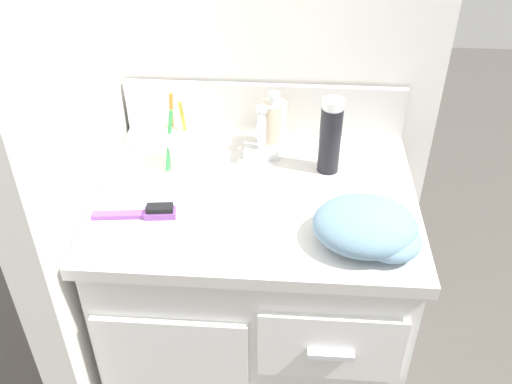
{
  "coord_description": "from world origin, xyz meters",
  "views": [
    {
      "loc": [
        0.07,
        -1.07,
        1.61
      ],
      "look_at": [
        0.0,
        -0.03,
        0.84
      ],
      "focal_mm": 40.0,
      "sensor_mm": 36.0,
      "label": 1
    }
  ],
  "objects_px": {
    "shaving_cream_can": "(330,136)",
    "hand_towel": "(370,228)",
    "soap_dispenser": "(274,123)",
    "hairbrush": "(146,213)",
    "toothbrush_cup": "(178,145)"
  },
  "relations": [
    {
      "from": "shaving_cream_can",
      "to": "hand_towel",
      "type": "distance_m",
      "value": 0.28
    },
    {
      "from": "soap_dispenser",
      "to": "hand_towel",
      "type": "distance_m",
      "value": 0.43
    },
    {
      "from": "shaving_cream_can",
      "to": "hairbrush",
      "type": "bearing_deg",
      "value": -152.03
    },
    {
      "from": "soap_dispenser",
      "to": "hairbrush",
      "type": "xyz_separation_m",
      "value": [
        -0.26,
        -0.32,
        -0.06
      ]
    },
    {
      "from": "toothbrush_cup",
      "to": "hand_towel",
      "type": "relative_size",
      "value": 0.93
    },
    {
      "from": "toothbrush_cup",
      "to": "shaving_cream_can",
      "type": "relative_size",
      "value": 1.07
    },
    {
      "from": "toothbrush_cup",
      "to": "soap_dispenser",
      "type": "distance_m",
      "value": 0.25
    },
    {
      "from": "hairbrush",
      "to": "hand_towel",
      "type": "distance_m",
      "value": 0.48
    },
    {
      "from": "shaving_cream_can",
      "to": "hairbrush",
      "type": "height_order",
      "value": "shaving_cream_can"
    },
    {
      "from": "hairbrush",
      "to": "hand_towel",
      "type": "xyz_separation_m",
      "value": [
        0.48,
        -0.06,
        0.03
      ]
    },
    {
      "from": "hairbrush",
      "to": "soap_dispenser",
      "type": "bearing_deg",
      "value": 43.79
    },
    {
      "from": "soap_dispenser",
      "to": "shaving_cream_can",
      "type": "relative_size",
      "value": 0.83
    },
    {
      "from": "hairbrush",
      "to": "shaving_cream_can",
      "type": "bearing_deg",
      "value": 21.58
    },
    {
      "from": "hairbrush",
      "to": "hand_towel",
      "type": "height_order",
      "value": "hand_towel"
    },
    {
      "from": "shaving_cream_can",
      "to": "hairbrush",
      "type": "distance_m",
      "value": 0.46
    }
  ]
}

